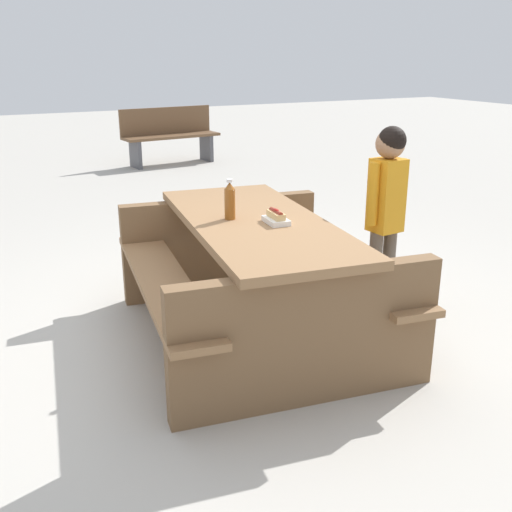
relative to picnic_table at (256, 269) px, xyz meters
name	(u,v)px	position (x,y,z in m)	size (l,w,h in m)	color
ground_plane	(256,336)	(0.00, 0.00, -0.44)	(30.00, 30.00, 0.00)	#B7B2A8
picnic_table	(256,269)	(0.00, 0.00, 0.00)	(1.98, 1.64, 0.75)	olive
soda_bottle	(230,201)	(-0.08, -0.13, 0.41)	(0.06, 0.06, 0.24)	brown
hotdog_tray	(276,218)	(0.12, 0.07, 0.34)	(0.19, 0.13, 0.08)	white
child_in_coat	(387,196)	(0.02, 0.94, 0.35)	(0.20, 0.31, 1.24)	brown
park_bench_mid	(170,134)	(-5.98, 1.54, 0.00)	(0.55, 1.53, 0.85)	brown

